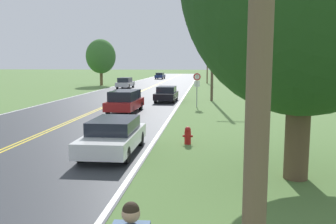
{
  "coord_description": "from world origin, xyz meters",
  "views": [
    {
      "loc": [
        8.01,
        0.17,
        3.44
      ],
      "look_at": [
        6.34,
        15.85,
        1.28
      ],
      "focal_mm": 38.0,
      "sensor_mm": 36.0,
      "label": 1
    }
  ],
  "objects_px": {
    "car_red_van_approaching": "(125,101)",
    "car_black_sedan_mid_near": "(166,94)",
    "fire_hydrant": "(188,135)",
    "traffic_sign": "(197,81)",
    "tree_behind_sign": "(101,56)",
    "car_silver_sedan_mid_far": "(125,83)",
    "car_white_sedan_nearest": "(113,135)",
    "car_dark_blue_sedan_receding": "(160,76)"
  },
  "relations": [
    {
      "from": "car_red_van_approaching",
      "to": "car_black_sedan_mid_near",
      "type": "relative_size",
      "value": 1.1
    },
    {
      "from": "fire_hydrant",
      "to": "car_black_sedan_mid_near",
      "type": "xyz_separation_m",
      "value": [
        -2.79,
        16.83,
        0.34
      ]
    },
    {
      "from": "fire_hydrant",
      "to": "traffic_sign",
      "type": "height_order",
      "value": "traffic_sign"
    },
    {
      "from": "fire_hydrant",
      "to": "traffic_sign",
      "type": "bearing_deg",
      "value": 89.79
    },
    {
      "from": "car_red_van_approaching",
      "to": "tree_behind_sign",
      "type": "bearing_deg",
      "value": -158.95
    },
    {
      "from": "tree_behind_sign",
      "to": "car_black_sedan_mid_near",
      "type": "relative_size",
      "value": 1.74
    },
    {
      "from": "traffic_sign",
      "to": "fire_hydrant",
      "type": "bearing_deg",
      "value": -90.21
    },
    {
      "from": "traffic_sign",
      "to": "car_silver_sedan_mid_far",
      "type": "xyz_separation_m",
      "value": [
        -10.46,
        20.52,
        -1.26
      ]
    },
    {
      "from": "traffic_sign",
      "to": "car_white_sedan_nearest",
      "type": "relative_size",
      "value": 0.61
    },
    {
      "from": "car_red_van_approaching",
      "to": "car_white_sedan_nearest",
      "type": "bearing_deg",
      "value": 12.25
    },
    {
      "from": "traffic_sign",
      "to": "car_silver_sedan_mid_far",
      "type": "relative_size",
      "value": 0.58
    },
    {
      "from": "fire_hydrant",
      "to": "car_silver_sedan_mid_far",
      "type": "distance_m",
      "value": 35.1
    },
    {
      "from": "car_red_van_approaching",
      "to": "car_silver_sedan_mid_far",
      "type": "height_order",
      "value": "car_red_van_approaching"
    },
    {
      "from": "car_silver_sedan_mid_far",
      "to": "car_dark_blue_sedan_receding",
      "type": "relative_size",
      "value": 1.02
    },
    {
      "from": "car_dark_blue_sedan_receding",
      "to": "car_black_sedan_mid_near",
      "type": "bearing_deg",
      "value": -169.68
    },
    {
      "from": "fire_hydrant",
      "to": "car_white_sedan_nearest",
      "type": "relative_size",
      "value": 0.17
    },
    {
      "from": "car_white_sedan_nearest",
      "to": "car_red_van_approaching",
      "type": "bearing_deg",
      "value": -169.43
    },
    {
      "from": "fire_hydrant",
      "to": "car_dark_blue_sedan_receding",
      "type": "distance_m",
      "value": 64.49
    },
    {
      "from": "traffic_sign",
      "to": "tree_behind_sign",
      "type": "height_order",
      "value": "tree_behind_sign"
    },
    {
      "from": "tree_behind_sign",
      "to": "car_silver_sedan_mid_far",
      "type": "distance_m",
      "value": 9.11
    },
    {
      "from": "tree_behind_sign",
      "to": "car_white_sedan_nearest",
      "type": "xyz_separation_m",
      "value": [
        12.94,
        -41.75,
        -3.85
      ]
    },
    {
      "from": "car_red_van_approaching",
      "to": "car_dark_blue_sedan_receding",
      "type": "height_order",
      "value": "car_red_van_approaching"
    },
    {
      "from": "fire_hydrant",
      "to": "car_red_van_approaching",
      "type": "relative_size",
      "value": 0.17
    },
    {
      "from": "fire_hydrant",
      "to": "tree_behind_sign",
      "type": "xyz_separation_m",
      "value": [
        -15.71,
        39.92,
        4.15
      ]
    },
    {
      "from": "fire_hydrant",
      "to": "car_red_van_approaching",
      "type": "bearing_deg",
      "value": 117.27
    },
    {
      "from": "fire_hydrant",
      "to": "car_silver_sedan_mid_far",
      "type": "bearing_deg",
      "value": 107.26
    },
    {
      "from": "car_dark_blue_sedan_receding",
      "to": "car_white_sedan_nearest",
      "type": "bearing_deg",
      "value": -171.94
    },
    {
      "from": "tree_behind_sign",
      "to": "car_silver_sedan_mid_far",
      "type": "relative_size",
      "value": 1.56
    },
    {
      "from": "car_red_van_approaching",
      "to": "car_silver_sedan_mid_far",
      "type": "xyz_separation_m",
      "value": [
        -5.47,
        23.93,
        -0.04
      ]
    },
    {
      "from": "car_red_van_approaching",
      "to": "car_black_sedan_mid_near",
      "type": "xyz_separation_m",
      "value": [
        2.15,
        7.24,
        -0.09
      ]
    },
    {
      "from": "car_white_sedan_nearest",
      "to": "car_silver_sedan_mid_far",
      "type": "relative_size",
      "value": 0.95
    },
    {
      "from": "car_white_sedan_nearest",
      "to": "traffic_sign",
      "type": "bearing_deg",
      "value": 169.04
    },
    {
      "from": "tree_behind_sign",
      "to": "car_black_sedan_mid_near",
      "type": "xyz_separation_m",
      "value": [
        12.92,
        -23.09,
        -3.81
      ]
    },
    {
      "from": "traffic_sign",
      "to": "tree_behind_sign",
      "type": "bearing_deg",
      "value": 120.35
    },
    {
      "from": "car_black_sedan_mid_near",
      "to": "car_white_sedan_nearest",
      "type": "bearing_deg",
      "value": 1.15
    },
    {
      "from": "car_black_sedan_mid_near",
      "to": "car_silver_sedan_mid_far",
      "type": "bearing_deg",
      "value": -154.37
    },
    {
      "from": "fire_hydrant",
      "to": "car_silver_sedan_mid_far",
      "type": "relative_size",
      "value": 0.16
    },
    {
      "from": "car_black_sedan_mid_near",
      "to": "traffic_sign",
      "type": "bearing_deg",
      "value": 37.65
    },
    {
      "from": "tree_behind_sign",
      "to": "car_red_van_approaching",
      "type": "distance_m",
      "value": 32.39
    },
    {
      "from": "car_white_sedan_nearest",
      "to": "fire_hydrant",
      "type": "bearing_deg",
      "value": 123.28
    },
    {
      "from": "car_black_sedan_mid_near",
      "to": "fire_hydrant",
      "type": "bearing_deg",
      "value": 10.51
    },
    {
      "from": "tree_behind_sign",
      "to": "car_black_sedan_mid_near",
      "type": "height_order",
      "value": "tree_behind_sign"
    }
  ]
}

